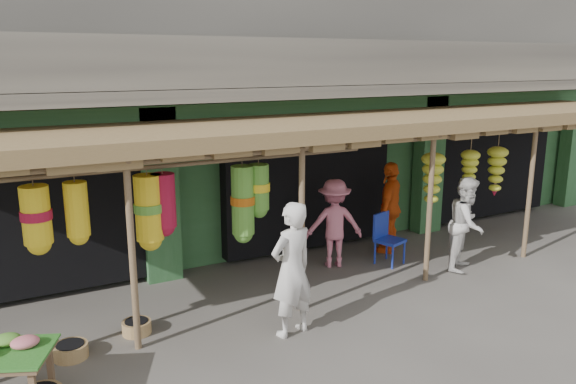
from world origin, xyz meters
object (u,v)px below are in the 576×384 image
blue_chair (386,236)px  person_shopper (334,223)px  person_front (292,269)px  person_right (467,224)px  person_vendor (390,207)px

blue_chair → person_shopper: size_ratio=0.58×
blue_chair → person_front: size_ratio=0.50×
blue_chair → person_front: bearing=-168.7°
blue_chair → person_right: (1.08, -0.93, 0.32)m
person_right → person_shopper: person_right is taller
person_right → person_shopper: 2.39m
person_front → person_vendor: person_front is taller
blue_chair → person_shopper: (-0.94, 0.35, 0.29)m
person_front → person_shopper: (1.98, 1.98, -0.13)m
person_shopper → blue_chair: bearing=-178.3°
person_front → person_right: size_ratio=1.11×
person_vendor → person_front: bearing=-6.3°
blue_chair → person_shopper: 1.05m
person_front → person_vendor: (3.40, 2.14, -0.04)m
person_front → person_right: person_front is taller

